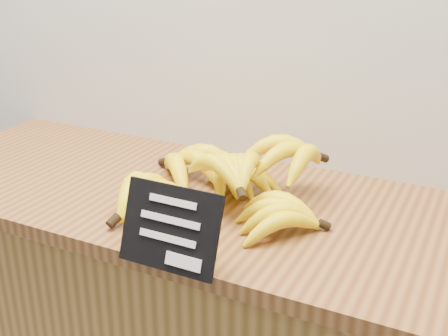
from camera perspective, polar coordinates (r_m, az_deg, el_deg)
The scene contains 3 objects.
counter_top at distance 1.15m, azimuth 1.12°, elevation -4.02°, with size 1.57×0.54×0.03m, color brown.
chalkboard_sign at distance 0.90m, azimuth -5.52°, elevation -6.12°, with size 0.17×0.01×0.14m, color black.
banana_pile at distance 1.13m, azimuth 0.05°, elevation -1.03°, with size 0.46×0.41×0.12m.
Camera 1 is at (0.57, 1.82, 1.42)m, focal length 45.00 mm.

